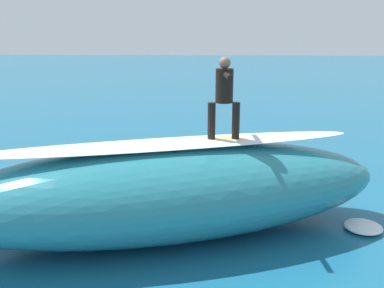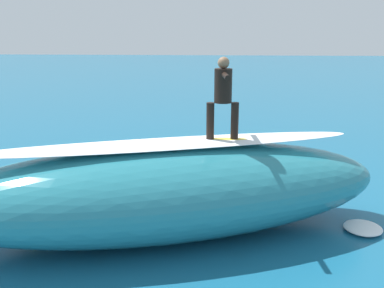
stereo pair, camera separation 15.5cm
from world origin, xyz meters
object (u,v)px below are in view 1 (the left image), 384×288
(surfer_paddling, at_px, (166,171))
(buoy_marker, at_px, (29,202))
(surfer_riding, at_px, (224,92))
(surfboard_riding, at_px, (223,140))
(surfboard_paddling, at_px, (170,176))

(surfer_paddling, height_order, buoy_marker, buoy_marker)
(surfer_riding, bearing_deg, surfboard_riding, -81.85)
(surfboard_riding, distance_m, surfboard_paddling, 4.03)
(surfboard_riding, height_order, surfboard_paddling, surfboard_riding)
(surfboard_paddling, height_order, surfer_paddling, surfer_paddling)
(surfboard_riding, relative_size, surfer_paddling, 1.25)
(surfboard_riding, relative_size, surfer_riding, 1.20)
(surfboard_riding, bearing_deg, surfer_paddling, -70.00)
(surfer_paddling, xyz_separation_m, buoy_marker, (2.91, 2.66, 0.07))
(surfer_paddling, bearing_deg, surfer_riding, -62.03)
(surfboard_paddling, bearing_deg, surfer_paddling, 180.00)
(surfer_paddling, relative_size, buoy_marker, 1.74)
(surfboard_riding, height_order, buoy_marker, surfboard_riding)
(surfer_paddling, distance_m, buoy_marker, 3.94)
(surfer_riding, relative_size, surfer_paddling, 1.05)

